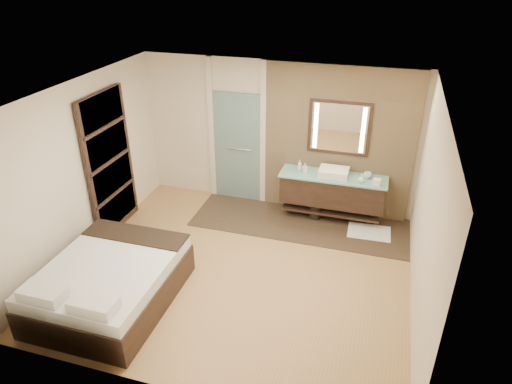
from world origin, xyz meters
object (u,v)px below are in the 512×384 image
(vanity, at_px, (332,190))
(bed, at_px, (110,283))
(mirror_unit, at_px, (339,128))
(waste_bin, at_px, (315,211))

(vanity, distance_m, bed, 4.01)
(vanity, relative_size, mirror_unit, 1.75)
(vanity, relative_size, bed, 0.93)
(bed, bearing_deg, mirror_unit, 52.32)
(vanity, bearing_deg, mirror_unit, 90.00)
(mirror_unit, xyz_separation_m, bed, (-2.56, -3.31, -1.33))
(bed, bearing_deg, waste_bin, 52.66)
(mirror_unit, bearing_deg, vanity, -90.00)
(vanity, height_order, bed, vanity)
(vanity, bearing_deg, bed, -129.82)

